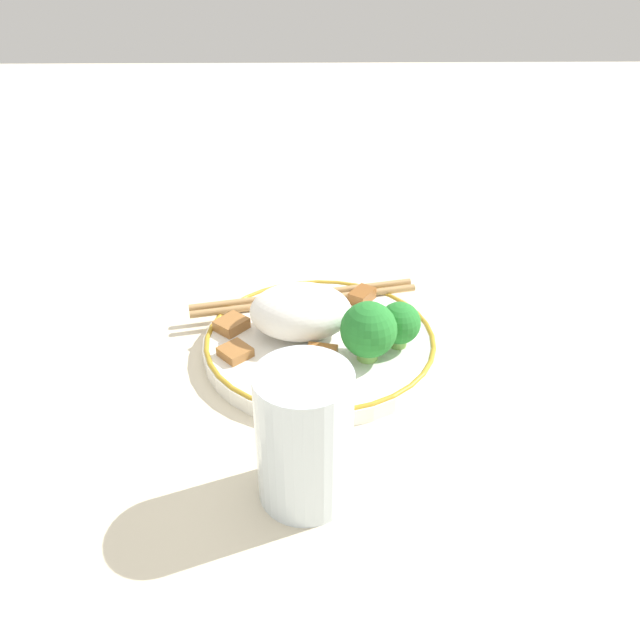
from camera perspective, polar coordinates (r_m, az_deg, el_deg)
ground_plane at (r=0.62m, az=0.00°, el=-2.81°), size 3.00×3.00×0.00m
plate at (r=0.61m, az=0.00°, el=-2.05°), size 0.23×0.23×0.02m
rice_mound at (r=0.60m, az=-1.77°, el=0.78°), size 0.10×0.07×0.05m
broccoli_back_left at (r=0.57m, az=4.46°, el=-0.96°), size 0.05×0.05×0.06m
broccoli_back_center at (r=0.59m, az=7.27°, el=-0.34°), size 0.04×0.04×0.05m
meat_near_front at (r=0.59m, az=-7.76°, el=-2.91°), size 0.04×0.04×0.01m
meat_near_left at (r=0.57m, az=-0.39°, el=-3.37°), size 0.03×0.03×0.01m
meat_near_right at (r=0.63m, az=-8.10°, el=-0.41°), size 0.04×0.04×0.01m
meat_near_back at (r=0.67m, az=3.87°, el=2.23°), size 0.03×0.03×0.01m
meat_on_rice_edge at (r=0.66m, az=-3.89°, el=1.73°), size 0.03×0.03×0.01m
chopsticks at (r=0.67m, az=-1.42°, el=2.06°), size 0.24×0.07×0.01m
drinking_glass at (r=0.45m, az=-1.45°, el=-10.62°), size 0.07×0.07×0.11m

